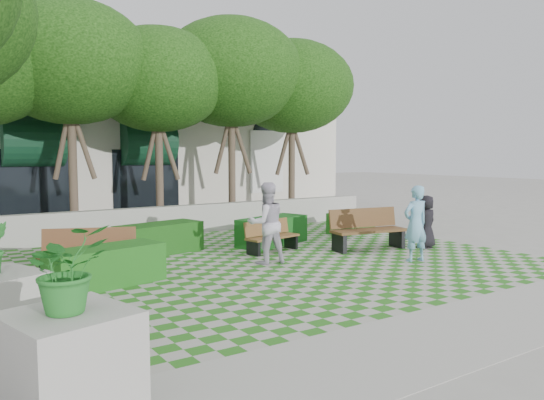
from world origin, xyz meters
TOP-DOWN VIEW (x-y plane):
  - ground at (0.00, 0.00)m, footprint 90.00×90.00m
  - lawn at (0.00, 1.00)m, footprint 12.00×12.00m
  - sidewalk_south at (0.00, -4.70)m, footprint 16.00×2.00m
  - retaining_wall at (0.00, 6.20)m, footprint 15.00×0.36m
  - bench_east at (3.11, 0.84)m, footprint 2.15×1.01m
  - bench_mid at (0.79, 1.98)m, footprint 1.63×0.82m
  - bench_west at (-3.91, 1.73)m, footprint 1.99×1.31m
  - hedge_east at (4.90, 3.42)m, footprint 2.07×1.35m
  - hedge_midright at (1.41, 2.85)m, footprint 2.37×1.54m
  - hedge_midleft at (-1.73, 3.34)m, footprint 2.35×1.37m
  - hedge_west at (-3.83, 0.78)m, footprint 2.31×1.31m
  - planter_front at (-5.65, -4.27)m, footprint 1.29×1.29m
  - person_blue at (2.94, -0.95)m, footprint 0.71×0.52m
  - person_dark at (4.57, 0.10)m, footprint 0.74×0.53m
  - person_white at (-0.12, 0.81)m, footprint 1.01×0.84m
  - tree_row at (-1.86, 5.95)m, footprint 17.70×13.40m
  - building at (0.93, 14.08)m, footprint 18.00×8.92m

SIDE VIEW (x-z plane):
  - ground at x=0.00m, z-range 0.00..0.00m
  - sidewalk_south at x=0.00m, z-range 0.00..0.01m
  - lawn at x=0.00m, z-range 0.01..0.01m
  - hedge_east at x=4.90m, z-range 0.00..0.67m
  - hedge_west at x=-3.83m, z-range 0.00..0.76m
  - hedge_midleft at x=-1.73m, z-range 0.00..0.77m
  - hedge_midright at x=1.41m, z-range 0.00..0.77m
  - bench_mid at x=0.79m, z-range -0.01..0.81m
  - retaining_wall at x=0.00m, z-range 0.00..0.90m
  - bench_west at x=-3.91m, z-range -0.02..0.98m
  - bench_east at x=3.11m, z-range -0.02..1.06m
  - person_dark at x=4.57m, z-range 0.00..1.43m
  - planter_front at x=-5.65m, z-range -0.18..1.71m
  - person_blue at x=2.94m, z-range 0.00..1.80m
  - person_white at x=-0.12m, z-range 0.00..1.89m
  - building at x=0.93m, z-range -0.06..5.09m
  - tree_row at x=-1.86m, z-range 1.47..8.88m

